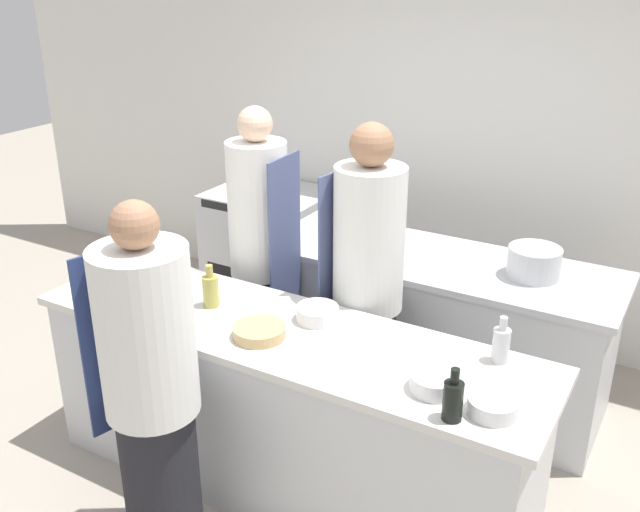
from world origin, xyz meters
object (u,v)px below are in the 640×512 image
at_px(bowl_mixing_large, 317,313).
at_px(bowl_wooden_salad, 493,406).
at_px(chef_at_stove, 260,260).
at_px(bottle_olive_oil, 211,290).
at_px(bowl_ceramic_blue, 435,382).
at_px(bowl_prep_small, 259,332).
at_px(oven_range, 272,249).
at_px(bottle_vinegar, 501,344).
at_px(cup, 165,263).
at_px(stockpot, 534,262).
at_px(bottle_wine, 453,399).
at_px(chef_at_prep_near, 152,395).
at_px(chef_at_pass_far, 367,293).

xyz_separation_m(bowl_mixing_large, bowl_wooden_salad, (0.97, -0.32, -0.00)).
relative_size(chef_at_stove, bowl_wooden_salad, 8.97).
bearing_deg(chef_at_stove, bottle_olive_oil, 8.90).
xyz_separation_m(bowl_ceramic_blue, bowl_wooden_salad, (0.25, -0.04, -0.00)).
height_order(bowl_mixing_large, bowl_prep_small, bowl_mixing_large).
distance_m(oven_range, bottle_vinegar, 2.70).
xyz_separation_m(bowl_ceramic_blue, cup, (-1.75, 0.36, 0.01)).
xyz_separation_m(bowl_prep_small, stockpot, (0.92, 1.31, 0.06)).
relative_size(bowl_ceramic_blue, stockpot, 0.73).
bearing_deg(stockpot, bottle_vinegar, -83.41).
height_order(bowl_prep_small, bowl_ceramic_blue, bowl_ceramic_blue).
bearing_deg(bowl_mixing_large, bottle_olive_oil, -165.74).
bearing_deg(bottle_olive_oil, bottle_vinegar, 8.41).
height_order(oven_range, bottle_wine, bottle_wine).
bearing_deg(bowl_mixing_large, bowl_wooden_salad, -18.14).
height_order(chef_at_stove, bowl_ceramic_blue, chef_at_stove).
relative_size(chef_at_stove, bowl_prep_small, 7.30).
distance_m(chef_at_prep_near, stockpot, 2.15).
distance_m(bowl_prep_small, cup, 0.96).
height_order(bowl_prep_small, cup, cup).
distance_m(oven_range, bowl_mixing_large, 2.09).
bearing_deg(chef_at_stove, bowl_ceramic_blue, 59.81).
distance_m(bottle_wine, bowl_prep_small, 1.01).
height_order(bowl_prep_small, stockpot, stockpot).
relative_size(bottle_vinegar, bowl_ceramic_blue, 1.02).
xyz_separation_m(bottle_vinegar, bowl_mixing_large, (-0.88, -0.07, -0.05)).
height_order(chef_at_stove, stockpot, chef_at_stove).
relative_size(chef_at_stove, bowl_ceramic_blue, 8.55).
bearing_deg(chef_at_stove, oven_range, -150.48).
height_order(chef_at_prep_near, bowl_wooden_salad, chef_at_prep_near).
xyz_separation_m(bottle_olive_oil, stockpot, (1.31, 1.17, -0.00)).
bearing_deg(chef_at_stove, bottle_wine, 57.37).
relative_size(chef_at_prep_near, bottle_wine, 7.68).
relative_size(chef_at_pass_far, stockpot, 6.27).
xyz_separation_m(bowl_prep_small, bowl_wooden_salad, (1.12, -0.04, 0.01)).
bearing_deg(oven_range, bowl_wooden_salad, -39.22).
height_order(chef_at_prep_near, chef_at_pass_far, chef_at_pass_far).
bearing_deg(oven_range, cup, -79.06).
distance_m(chef_at_pass_far, bottle_vinegar, 0.86).
bearing_deg(bowl_prep_small, bowl_mixing_large, 61.71).
relative_size(bottle_wine, bowl_prep_small, 0.90).
distance_m(chef_at_prep_near, bowl_ceramic_blue, 1.17).
distance_m(bottle_olive_oil, stockpot, 1.75).
relative_size(oven_range, chef_at_pass_far, 0.50).
distance_m(bowl_mixing_large, bowl_ceramic_blue, 0.77).
xyz_separation_m(chef_at_pass_far, bowl_mixing_large, (-0.08, -0.38, 0.03)).
bearing_deg(oven_range, chef_at_pass_far, -39.92).
distance_m(bottle_olive_oil, bowl_prep_small, 0.42).
height_order(bottle_wine, bowl_wooden_salad, bottle_wine).
bearing_deg(bowl_ceramic_blue, stockpot, 87.90).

